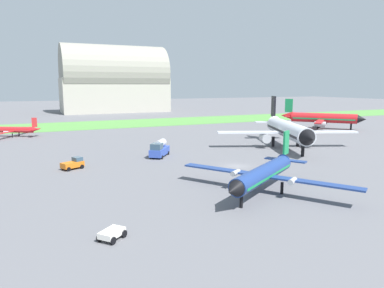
% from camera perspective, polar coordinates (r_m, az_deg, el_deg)
% --- Properties ---
extents(ground_plane, '(600.00, 600.00, 0.00)m').
position_cam_1_polar(ground_plane, '(63.08, 7.11, -3.56)').
color(ground_plane, slate).
extents(grass_taxiway_strip, '(360.00, 28.00, 0.08)m').
position_cam_1_polar(grass_taxiway_strip, '(134.63, -10.39, 3.28)').
color(grass_taxiway_strip, '#549342').
rests_on(grass_taxiway_strip, ground_plane).
extents(airplane_parked_jet_far, '(21.62, 22.23, 9.57)m').
position_cam_1_polar(airplane_parked_jet_far, '(124.25, 20.14, 3.94)').
color(airplane_parked_jet_far, red).
rests_on(airplane_parked_jet_far, ground_plane).
extents(airplane_foreground_turboprop, '(18.75, 21.43, 7.35)m').
position_cam_1_polar(airplane_foreground_turboprop, '(47.86, 11.60, -4.56)').
color(airplane_foreground_turboprop, navy).
rests_on(airplane_foreground_turboprop, ground_plane).
extents(airplane_midfield_jet, '(30.49, 30.29, 11.33)m').
position_cam_1_polar(airplane_midfield_jet, '(83.73, 15.09, 2.23)').
color(airplane_midfield_jet, silver).
rests_on(airplane_midfield_jet, ground_plane).
extents(airplane_taxiing_turboprop, '(13.99, 16.05, 5.33)m').
position_cam_1_polar(airplane_taxiing_turboprop, '(109.95, -26.77, 2.08)').
color(airplane_taxiing_turboprop, red).
rests_on(airplane_taxiing_turboprop, ground_plane).
extents(pushback_tug_near_gate, '(4.02, 3.25, 1.95)m').
position_cam_1_polar(pushback_tug_near_gate, '(63.66, -18.57, -3.02)').
color(pushback_tug_near_gate, orange).
rests_on(pushback_tug_near_gate, ground_plane).
extents(fuel_truck_midfield, '(5.77, 6.67, 3.29)m').
position_cam_1_polar(fuel_truck_midfield, '(70.91, -5.28, -0.78)').
color(fuel_truck_midfield, '#334FB2').
rests_on(fuel_truck_midfield, ground_plane).
extents(baggage_cart_by_runway, '(2.95, 2.88, 0.90)m').
position_cam_1_polar(baggage_cart_by_runway, '(34.55, -12.77, -13.86)').
color(baggage_cart_by_runway, white).
rests_on(baggage_cart_by_runway, ground_plane).
extents(hangar_distant, '(54.44, 29.09, 35.06)m').
position_cam_1_polar(hangar_distant, '(196.35, -12.42, 9.86)').
color(hangar_distant, '#B2AD9E').
rests_on(hangar_distant, ground_plane).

